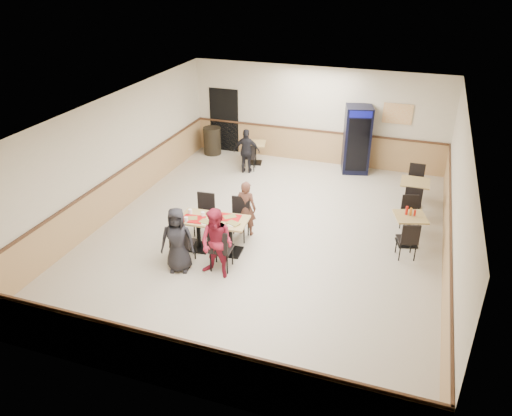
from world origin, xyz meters
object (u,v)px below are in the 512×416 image
at_px(trash_bin, 212,141).
at_px(diner_woman_right, 217,244).
at_px(diner_man_opposite, 246,208).
at_px(side_table_far, 414,191).
at_px(pepsi_cooler, 357,140).
at_px(diner_woman_left, 177,240).
at_px(back_table, 255,150).
at_px(side_table_near, 409,225).
at_px(lone_diner, 247,151).
at_px(main_table, 214,230).

bearing_deg(trash_bin, diner_woman_right, -65.76).
relative_size(diner_man_opposite, side_table_far, 1.76).
xyz_separation_m(pepsi_cooler, trash_bin, (-4.71, -0.04, -0.56)).
distance_m(diner_woman_right, pepsi_cooler, 6.76).
xyz_separation_m(diner_woman_left, back_table, (-0.44, 6.19, -0.26)).
height_order(side_table_near, side_table_far, side_table_far).
xyz_separation_m(diner_woman_left, side_table_near, (4.48, 2.63, -0.23)).
bearing_deg(diner_man_opposite, lone_diner, -69.71).
distance_m(lone_diner, back_table, 0.81).
bearing_deg(pepsi_cooler, trash_bin, 166.67).
bearing_deg(lone_diner, trash_bin, -44.78).
height_order(diner_man_opposite, side_table_far, diner_man_opposite).
distance_m(side_table_near, trash_bin, 7.62).
bearing_deg(diner_woman_left, back_table, 77.13).
distance_m(main_table, diner_woman_right, 1.01).
bearing_deg(diner_man_opposite, side_table_near, -167.81).
height_order(diner_woman_left, lone_diner, diner_woman_left).
height_order(main_table, side_table_near, main_table).
bearing_deg(diner_man_opposite, back_table, -73.05).
xyz_separation_m(main_table, side_table_near, (4.07, 1.69, -0.05)).
bearing_deg(diner_woman_left, diner_man_opposite, 49.52).
bearing_deg(back_table, main_table, -80.80).
xyz_separation_m(diner_man_opposite, back_table, (-1.26, 4.31, -0.22)).
xyz_separation_m(diner_woman_left, diner_woman_right, (0.85, 0.06, 0.04)).
relative_size(main_table, lone_diner, 1.14).
bearing_deg(diner_woman_left, trash_bin, 90.58).
xyz_separation_m(main_table, back_table, (-0.85, 5.25, -0.08)).
distance_m(main_table, back_table, 5.32).
height_order(diner_man_opposite, pepsi_cooler, pepsi_cooler).
distance_m(diner_man_opposite, trash_bin, 5.48).
xyz_separation_m(diner_woman_right, back_table, (-1.29, 6.12, -0.30)).
bearing_deg(diner_man_opposite, side_table_far, -143.46).
bearing_deg(diner_woman_right, lone_diner, 112.91).
relative_size(side_table_near, side_table_far, 1.10).
relative_size(diner_woman_right, back_table, 1.98).
bearing_deg(pepsi_cooler, lone_diner, -173.11).
distance_m(diner_man_opposite, back_table, 4.49).
xyz_separation_m(diner_man_opposite, lone_diner, (-1.26, 3.53, 0.00)).
distance_m(diner_woman_left, side_table_near, 5.20).
bearing_deg(diner_woman_left, lone_diner, 77.71).
distance_m(main_table, trash_bin, 6.12).
bearing_deg(diner_man_opposite, trash_bin, -57.59).
height_order(lone_diner, side_table_far, lone_diner).
relative_size(lone_diner, trash_bin, 1.51).
bearing_deg(trash_bin, main_table, -66.16).
height_order(main_table, pepsi_cooler, pepsi_cooler).
height_order(diner_woman_left, pepsi_cooler, pepsi_cooler).
relative_size(main_table, diner_woman_right, 1.02).
relative_size(diner_woman_right, diner_man_opposite, 1.12).
height_order(main_table, trash_bin, trash_bin).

